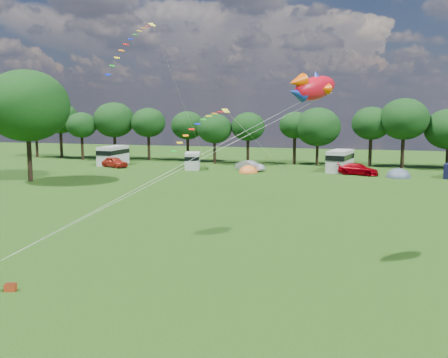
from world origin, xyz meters
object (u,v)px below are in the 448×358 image
(big_tree, at_px, (27,106))
(tent_orange, at_px, (248,173))
(car_a, at_px, (114,162))
(car_c, at_px, (358,169))
(fish_kite, at_px, (312,88))
(campervan_b, at_px, (193,160))
(tent_greyblue, at_px, (398,177))
(campervan_a, at_px, (113,155))
(campervan_c, at_px, (340,160))
(car_b, at_px, (250,166))

(big_tree, relative_size, tent_orange, 4.64)
(big_tree, height_order, car_a, big_tree)
(car_c, bearing_deg, fish_kite, -166.25)
(campervan_b, relative_size, tent_greyblue, 1.53)
(campervan_a, bearing_deg, campervan_c, -87.73)
(car_b, xyz_separation_m, tent_greyblue, (19.77, -1.89, -0.68))
(big_tree, height_order, car_c, big_tree)
(campervan_a, bearing_deg, car_c, -92.71)
(campervan_b, bearing_deg, fish_kite, -169.06)
(car_a, distance_m, car_c, 35.44)
(car_c, height_order, campervan_b, campervan_b)
(car_c, bearing_deg, campervan_c, 55.31)
(car_c, distance_m, campervan_b, 23.45)
(campervan_a, bearing_deg, tent_greyblue, -93.92)
(car_b, relative_size, campervan_c, 0.62)
(big_tree, relative_size, campervan_c, 2.05)
(big_tree, relative_size, tent_greyblue, 3.86)
(big_tree, xyz_separation_m, fish_kite, (35.89, -23.25, 0.66))
(campervan_b, xyz_separation_m, tent_orange, (8.90, -2.39, -1.26))
(car_b, xyz_separation_m, campervan_c, (12.27, 2.51, 0.90))
(campervan_a, bearing_deg, campervan_b, -96.02)
(campervan_a, relative_size, campervan_b, 1.15)
(campervan_b, bearing_deg, campervan_a, 66.44)
(campervan_a, bearing_deg, big_tree, 178.22)
(big_tree, distance_m, car_a, 18.29)
(big_tree, bearing_deg, car_b, 36.75)
(car_b, relative_size, tent_greyblue, 1.16)
(car_c, bearing_deg, car_a, 107.90)
(car_a, distance_m, tent_greyblue, 40.44)
(campervan_b, xyz_separation_m, tent_greyblue, (28.43, -1.89, -1.26))
(big_tree, height_order, campervan_c, big_tree)
(tent_greyblue, bearing_deg, car_a, 179.15)
(campervan_c, bearing_deg, car_a, 107.34)
(car_a, xyz_separation_m, car_c, (35.44, 0.62, -0.02))
(car_c, relative_size, campervan_b, 0.96)
(tent_greyblue, bearing_deg, tent_orange, -178.53)
(campervan_a, bearing_deg, car_a, -148.38)
(big_tree, bearing_deg, tent_orange, 32.52)
(car_b, relative_size, car_c, 0.78)
(car_a, height_order, fish_kite, fish_kite)
(car_c, bearing_deg, car_b, 104.31)
(car_a, relative_size, fish_kite, 1.38)
(tent_greyblue, bearing_deg, car_c, 166.29)
(campervan_a, height_order, campervan_b, campervan_a)
(tent_orange, relative_size, fish_kite, 0.84)
(car_b, height_order, campervan_a, campervan_a)
(campervan_b, distance_m, fish_kite, 46.64)
(campervan_b, bearing_deg, car_b, -106.69)
(car_b, distance_m, campervan_c, 12.55)
(car_a, relative_size, tent_orange, 1.65)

